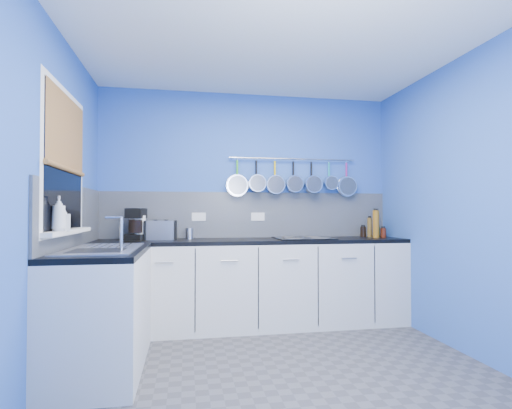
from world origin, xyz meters
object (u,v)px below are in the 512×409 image
object	(u,v)px
soap_bottle_a	(59,213)
coffee_maker	(136,224)
soap_bottle_b	(64,218)
paper_towel	(140,228)
hob	(303,238)
canister	(190,234)
toaster	(161,230)

from	to	relation	value
soap_bottle_a	coffee_maker	distance (m)	1.30
soap_bottle_b	paper_towel	size ratio (longest dim) A/B	0.70
soap_bottle_a	soap_bottle_b	bearing A→B (deg)	90.00
soap_bottle_b	hob	xyz separation A→B (m)	(2.06, 1.03, -0.23)
canister	coffee_maker	bearing A→B (deg)	-174.19
paper_towel	hob	xyz separation A→B (m)	(1.67, -0.12, -0.12)
toaster	canister	xyz separation A→B (m)	(0.29, 0.02, -0.04)
soap_bottle_a	paper_towel	xyz separation A→B (m)	(0.39, 1.26, -0.15)
soap_bottle_a	canister	bearing A→B (deg)	56.01
paper_towel	coffee_maker	xyz separation A→B (m)	(-0.04, -0.01, 0.04)
hob	canister	bearing A→B (deg)	172.10
canister	toaster	bearing A→B (deg)	-176.34
soap_bottle_a	coffee_maker	world-z (taller)	soap_bottle_a
soap_bottle_b	toaster	size ratio (longest dim) A/B	0.57
soap_bottle_a	coffee_maker	size ratio (longest dim) A/B	0.75
canister	soap_bottle_a	bearing A→B (deg)	-123.99
coffee_maker	hob	size ratio (longest dim) A/B	0.55
soap_bottle_b	hob	world-z (taller)	soap_bottle_b
soap_bottle_b	coffee_maker	size ratio (longest dim) A/B	0.54
soap_bottle_b	paper_towel	distance (m)	1.22
toaster	soap_bottle_a	bearing A→B (deg)	-104.53
coffee_maker	hob	world-z (taller)	coffee_maker
paper_towel	canister	distance (m)	0.50
soap_bottle_a	coffee_maker	bearing A→B (deg)	74.49
toaster	canister	size ratio (longest dim) A/B	2.63
soap_bottle_a	hob	size ratio (longest dim) A/B	0.41
toaster	soap_bottle_b	bearing A→B (deg)	-106.59
soap_bottle_a	soap_bottle_b	world-z (taller)	soap_bottle_a
toaster	hob	distance (m)	1.48
soap_bottle_a	toaster	bearing A→B (deg)	65.35
soap_bottle_b	hob	size ratio (longest dim) A/B	0.30
paper_towel	hob	distance (m)	1.68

